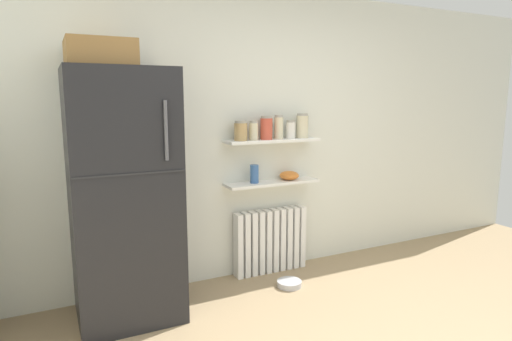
{
  "coord_description": "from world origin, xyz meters",
  "views": [
    {
      "loc": [
        -1.76,
        -1.53,
        1.64
      ],
      "look_at": [
        -0.22,
        1.6,
        1.05
      ],
      "focal_mm": 30.18,
      "sensor_mm": 36.0,
      "label": 1
    }
  ],
  "objects": [
    {
      "name": "storage_jar_0",
      "position": [
        -0.22,
        1.89,
        1.36
      ],
      "size": [
        0.11,
        0.11,
        0.17
      ],
      "color": "tan",
      "rests_on": "wall_shelf_upper"
    },
    {
      "name": "pet_food_bowl",
      "position": [
        0.08,
        1.54,
        0.03
      ],
      "size": [
        0.22,
        0.22,
        0.05
      ],
      "primitive_type": "cylinder",
      "color": "#B7B7BC",
      "rests_on": "ground_plane"
    },
    {
      "name": "shelf_bowl",
      "position": [
        0.27,
        1.89,
        0.92
      ],
      "size": [
        0.18,
        0.18,
        0.08
      ],
      "primitive_type": "ellipsoid",
      "color": "orange",
      "rests_on": "wall_shelf_lower"
    },
    {
      "name": "storage_jar_3",
      "position": [
        0.16,
        1.89,
        1.38
      ],
      "size": [
        0.08,
        0.08,
        0.22
      ],
      "color": "beige",
      "rests_on": "wall_shelf_upper"
    },
    {
      "name": "radiator",
      "position": [
        0.09,
        1.92,
        0.3
      ],
      "size": [
        0.72,
        0.12,
        0.6
      ],
      "color": "white",
      "rests_on": "ground_plane"
    },
    {
      "name": "vase",
      "position": [
        -0.09,
        1.89,
        0.97
      ],
      "size": [
        0.08,
        0.08,
        0.17
      ],
      "primitive_type": "cylinder",
      "color": "#38609E",
      "rests_on": "wall_shelf_lower"
    },
    {
      "name": "refrigerator",
      "position": [
        -1.27,
        1.66,
        0.96
      ],
      "size": [
        0.74,
        0.71,
        2.03
      ],
      "color": "black",
      "rests_on": "ground_plane"
    },
    {
      "name": "storage_jar_4",
      "position": [
        0.28,
        1.89,
        1.35
      ],
      "size": [
        0.09,
        0.09,
        0.17
      ],
      "color": "silver",
      "rests_on": "wall_shelf_upper"
    },
    {
      "name": "storage_jar_2",
      "position": [
        0.03,
        1.89,
        1.37
      ],
      "size": [
        0.11,
        0.11,
        0.21
      ],
      "color": "#C64C38",
      "rests_on": "wall_shelf_upper"
    },
    {
      "name": "storage_jar_1",
      "position": [
        -0.1,
        1.89,
        1.36
      ],
      "size": [
        0.08,
        0.08,
        0.17
      ],
      "color": "beige",
      "rests_on": "wall_shelf_upper"
    },
    {
      "name": "back_wall",
      "position": [
        0.0,
        2.05,
        1.3
      ],
      "size": [
        7.04,
        0.1,
        2.6
      ],
      "primitive_type": "cube",
      "color": "silver",
      "rests_on": "ground_plane"
    },
    {
      "name": "storage_jar_5",
      "position": [
        0.41,
        1.89,
        1.38
      ],
      "size": [
        0.11,
        0.11,
        0.23
      ],
      "color": "beige",
      "rests_on": "wall_shelf_upper"
    },
    {
      "name": "wall_shelf_upper",
      "position": [
        0.09,
        1.89,
        1.26
      ],
      "size": [
        0.9,
        0.22,
        0.02
      ],
      "primitive_type": "cube",
      "color": "white"
    },
    {
      "name": "wall_shelf_lower",
      "position": [
        0.09,
        1.89,
        0.87
      ],
      "size": [
        0.9,
        0.22,
        0.02
      ],
      "primitive_type": "cube",
      "color": "white"
    }
  ]
}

